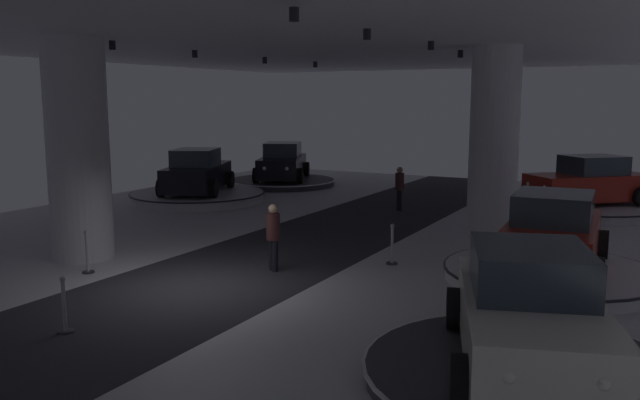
{
  "coord_description": "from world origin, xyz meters",
  "views": [
    {
      "loc": [
        8.8,
        -10.61,
        4.01
      ],
      "look_at": [
        0.86,
        4.16,
        1.4
      ],
      "focal_mm": 36.59,
      "sensor_mm": 36.0,
      "label": 1
    }
  ],
  "objects": [
    {
      "name": "column_left",
      "position": [
        -4.15,
        0.79,
        2.75
      ],
      "size": [
        1.51,
        1.51,
        5.5
      ],
      "color": "silver",
      "rests_on": "ground"
    },
    {
      "name": "display_platform_far_left",
      "position": [
        -7.47,
        9.49,
        0.21
      ],
      "size": [
        5.27,
        5.27,
        0.38
      ],
      "color": "#B7B7BC",
      "rests_on": "ground"
    },
    {
      "name": "display_platform_deep_right",
      "position": [
        6.37,
        13.93,
        0.18
      ],
      "size": [
        4.96,
        4.96,
        0.33
      ],
      "color": "#B7B7BC",
      "rests_on": "ground"
    },
    {
      "name": "visitor_walking_near",
      "position": [
        0.78,
        2.01,
        0.91
      ],
      "size": [
        0.32,
        0.32,
        1.59
      ],
      "color": "black",
      "rests_on": "ground"
    },
    {
      "name": "display_car_mid_right",
      "position": [
        6.68,
        4.11,
        1.07
      ],
      "size": [
        2.4,
        4.32,
        1.71
      ],
      "color": "maroon",
      "rests_on": "display_platform_mid_right"
    },
    {
      "name": "ground",
      "position": [
        0.0,
        0.0,
        -0.02
      ],
      "size": [
        24.0,
        44.0,
        0.06
      ],
      "color": "silver"
    },
    {
      "name": "stanchion_c",
      "position": [
        -0.2,
        -3.18,
        0.37
      ],
      "size": [
        0.28,
        0.28,
        1.01
      ],
      "color": "#333338",
      "rests_on": "ground"
    },
    {
      "name": "display_platform_near_right",
      "position": [
        7.24,
        -1.51,
        0.14
      ],
      "size": [
        4.68,
        4.68,
        0.26
      ],
      "color": "#333338",
      "rests_on": "ground"
    },
    {
      "name": "display_car_near_right",
      "position": [
        7.23,
        -1.48,
        1.02
      ],
      "size": [
        3.21,
        4.55,
        1.71
      ],
      "color": "silver",
      "rests_on": "display_platform_near_right"
    },
    {
      "name": "stanchion_b",
      "position": [
        3.0,
        3.91,
        0.37
      ],
      "size": [
        0.28,
        0.28,
        1.01
      ],
      "color": "#333338",
      "rests_on": "ground"
    },
    {
      "name": "display_platform_mid_right",
      "position": [
        6.67,
        4.14,
        0.17
      ],
      "size": [
        4.7,
        4.7,
        0.3
      ],
      "color": "silver",
      "rests_on": "ground"
    },
    {
      "name": "display_platform_deep_left",
      "position": [
        -7.09,
        15.24,
        0.16
      ],
      "size": [
        4.96,
        4.96,
        0.28
      ],
      "color": "#333338",
      "rests_on": "ground"
    },
    {
      "name": "ceiling_with_spotlights",
      "position": [
        -0.0,
        -0.0,
        5.55
      ],
      "size": [
        24.0,
        44.0,
        0.39
      ],
      "color": "silver"
    },
    {
      "name": "column_right",
      "position": [
        4.29,
        8.42,
        2.75
      ],
      "size": [
        1.4,
        1.4,
        5.5
      ],
      "color": "silver",
      "rests_on": "ground"
    },
    {
      "name": "display_car_deep_right",
      "position": [
        6.39,
        13.95,
        1.09
      ],
      "size": [
        4.29,
        4.19,
        1.71
      ],
      "color": "maroon",
      "rests_on": "display_platform_deep_right"
    },
    {
      "name": "stanchion_a",
      "position": [
        -2.93,
        -0.2,
        0.37
      ],
      "size": [
        0.28,
        0.28,
        1.01
      ],
      "color": "#333338",
      "rests_on": "ground"
    },
    {
      "name": "visitor_walking_far",
      "position": [
        0.31,
        11.26,
        0.91
      ],
      "size": [
        0.32,
        0.32,
        1.59
      ],
      "color": "black",
      "rests_on": "ground"
    },
    {
      "name": "display_car_deep_left",
      "position": [
        -7.1,
        15.27,
        1.05
      ],
      "size": [
        3.44,
        4.57,
        1.71
      ],
      "color": "black",
      "rests_on": "display_platform_deep_left"
    },
    {
      "name": "display_car_far_left",
      "position": [
        -7.46,
        9.46,
        1.14
      ],
      "size": [
        3.45,
        4.57,
        1.71
      ],
      "color": "black",
      "rests_on": "display_platform_far_left"
    }
  ]
}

